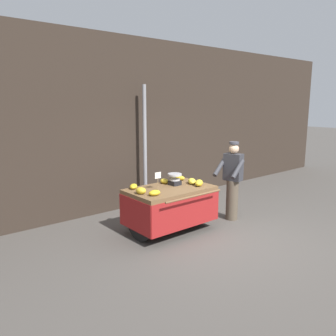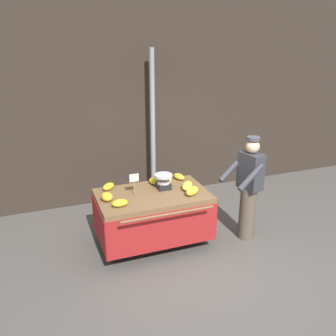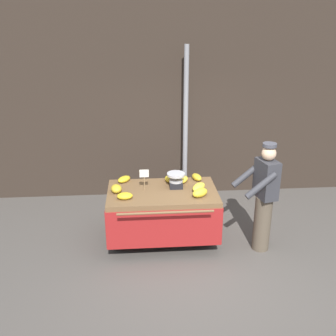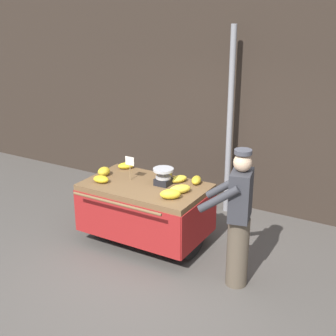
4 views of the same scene
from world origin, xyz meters
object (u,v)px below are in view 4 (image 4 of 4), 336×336
Objects in this scene: price_sign at (130,163)px; vendor_person at (238,219)px; weighing_scale at (163,177)px; banana_bunch_4 at (104,171)px; banana_cart at (145,201)px; banana_bunch_0 at (180,189)px; banana_bunch_5 at (196,180)px; banana_bunch_2 at (178,179)px; banana_bunch_3 at (101,179)px; street_pole at (230,123)px; banana_bunch_6 at (170,194)px; banana_bunch_7 at (126,166)px; banana_bunch_1 at (167,175)px.

vendor_person reaches higher than price_sign.
banana_bunch_4 is (-0.92, -0.12, -0.06)m from weighing_scale.
vendor_person is at bearing -11.89° from banana_cart.
banana_bunch_5 is (0.03, 0.41, -0.01)m from banana_bunch_0.
banana_bunch_3 is (-0.92, -0.55, 0.00)m from banana_bunch_2.
weighing_scale is 0.46m from banana_bunch_5.
price_sign reaches higher than weighing_scale.
vendor_person is at bearing -17.12° from banana_bunch_0.
street_pole reaches higher than banana_bunch_6.
banana_bunch_5 is (0.23, 0.08, 0.00)m from banana_bunch_2.
banana_bunch_2 and banana_bunch_3 have the same top height.
street_pole is 1.73× the size of banana_cart.
vendor_person is (1.76, -0.35, -0.27)m from price_sign.
banana_bunch_0 is 1.23m from banana_bunch_7.
banana_bunch_0 is 0.56m from banana_bunch_1.
banana_bunch_7 is (-0.81, 0.28, -0.07)m from weighing_scale.
banana_bunch_4 is at bearing -157.23° from banana_bunch_1.
price_sign is 1.28× the size of banana_bunch_6.
banana_bunch_7 is (-0.03, 0.64, -0.00)m from banana_bunch_3.
price_sign is 0.52m from banana_bunch_7.
vendor_person is (1.35, -0.66, -0.07)m from banana_bunch_1.
banana_bunch_6 is at bearing -29.65° from banana_bunch_7.
banana_bunch_5 reaches higher than banana_bunch_3.
banana_bunch_3 is at bearing -60.80° from banana_bunch_4.
banana_cart is at bearing 0.39° from banana_bunch_4.
banana_bunch_7 is (-0.94, 0.09, -0.00)m from banana_bunch_2.
banana_bunch_0 is 1.14m from banana_bunch_3.
price_sign is 0.47m from banana_bunch_4.
banana_bunch_5 is (1.15, 0.63, 0.00)m from banana_bunch_3.
banana_bunch_4 is 1.26m from banana_bunch_6.
price_sign is at bearing -170.72° from weighing_scale.
weighing_scale is (0.22, 0.12, 0.36)m from banana_cart.
weighing_scale reaches higher than banana_bunch_0.
vendor_person is at bearing -37.60° from banana_bunch_5.
street_pole is at bearing 77.79° from weighing_scale.
vendor_person is at bearing -11.29° from price_sign.
weighing_scale is 0.93m from banana_bunch_4.
vendor_person reaches higher than weighing_scale.
banana_bunch_2 is (-0.19, -1.28, -0.53)m from street_pole.
price_sign is at bearing 168.71° from vendor_person.
banana_bunch_3 is at bearing -151.48° from banana_bunch_5.
banana_bunch_7 is at bearing -133.53° from street_pole.
banana_bunch_6 is (0.41, -0.59, 0.01)m from banana_bunch_1.
weighing_scale is 1.14× the size of banana_bunch_7.
banana_bunch_6 is 1.30m from banana_bunch_7.
banana_bunch_3 is 0.94× the size of banana_bunch_7.
weighing_scale is at bearing -18.90° from banana_bunch_7.
weighing_scale is at bearing 28.24° from banana_cart.
banana_bunch_4 reaches higher than banana_cart.
banana_bunch_3 is at bearing -87.60° from banana_bunch_7.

